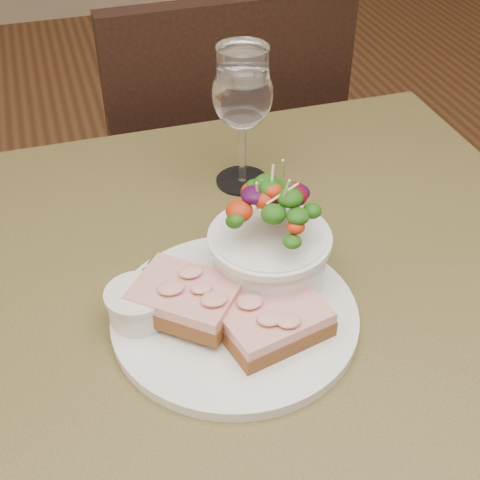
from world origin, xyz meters
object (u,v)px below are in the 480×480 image
object	(u,v)px
chair_far	(210,241)
wine_glass	(242,98)
dinner_plate	(235,316)
cafe_table	(257,364)
sandwich_front	(273,320)
sandwich_back	(186,298)
salad_bowl	(270,236)
ramekin	(138,304)

from	to	relation	value
chair_far	wine_glass	world-z (taller)	wine_glass
dinner_plate	cafe_table	bearing A→B (deg)	30.97
cafe_table	sandwich_front	size ratio (longest dim) A/B	6.81
sandwich_back	salad_bowl	distance (m)	0.11
cafe_table	ramekin	xyz separation A→B (m)	(-0.13, 0.00, 0.13)
sandwich_front	salad_bowl	bearing A→B (deg)	60.55
chair_far	sandwich_back	size ratio (longest dim) A/B	7.05
chair_far	sandwich_front	size ratio (longest dim) A/B	7.66
wine_glass	chair_far	bearing A→B (deg)	82.12
ramekin	sandwich_front	bearing A→B (deg)	-24.77
chair_far	sandwich_front	distance (m)	0.88
dinner_plate	sandwich_back	bearing A→B (deg)	166.97
wine_glass	ramekin	bearing A→B (deg)	-128.80
cafe_table	dinner_plate	size ratio (longest dim) A/B	3.13
cafe_table	ramekin	size ratio (longest dim) A/B	13.36
chair_far	cafe_table	bearing A→B (deg)	79.28
dinner_plate	sandwich_front	distance (m)	0.05
sandwich_front	sandwich_back	size ratio (longest dim) A/B	0.92
cafe_table	sandwich_back	size ratio (longest dim) A/B	6.27
chair_far	sandwich_front	bearing A→B (deg)	79.68
salad_bowl	wine_glass	bearing A→B (deg)	80.54
sandwich_front	wine_glass	xyz separation A→B (m)	(0.06, 0.28, 0.10)
ramekin	salad_bowl	bearing A→B (deg)	6.83
chair_far	ramekin	world-z (taller)	chair_far
dinner_plate	wine_glass	size ratio (longest dim) A/B	1.46
dinner_plate	salad_bowl	world-z (taller)	salad_bowl
sandwich_back	ramekin	distance (m)	0.05
sandwich_back	cafe_table	bearing A→B (deg)	46.02
chair_far	salad_bowl	distance (m)	0.84
cafe_table	ramekin	distance (m)	0.18
sandwich_front	salad_bowl	distance (m)	0.09
dinner_plate	salad_bowl	size ratio (longest dim) A/B	2.01
sandwich_back	ramekin	size ratio (longest dim) A/B	2.13
sandwich_back	wine_glass	world-z (taller)	wine_glass
dinner_plate	sandwich_back	world-z (taller)	sandwich_back
sandwich_back	dinner_plate	bearing A→B (deg)	27.12
dinner_plate	wine_glass	distance (m)	0.28
cafe_table	salad_bowl	xyz separation A→B (m)	(0.02, 0.02, 0.17)
sandwich_front	ramekin	size ratio (longest dim) A/B	1.96
dinner_plate	chair_far	bearing A→B (deg)	78.05
cafe_table	chair_far	xyz separation A→B (m)	(0.11, 0.67, -0.36)
wine_glass	cafe_table	bearing A→B (deg)	-102.95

